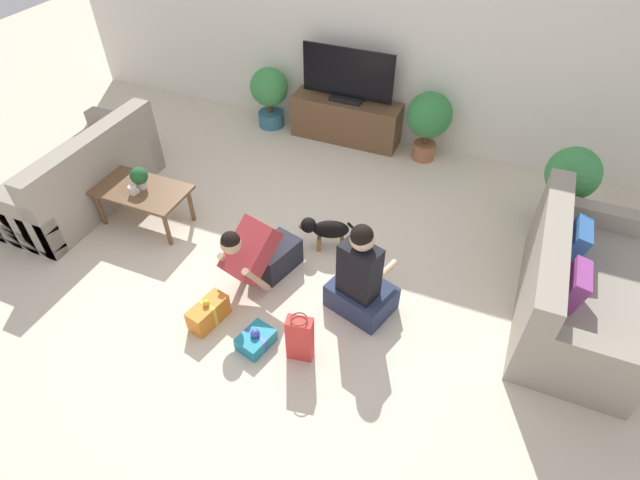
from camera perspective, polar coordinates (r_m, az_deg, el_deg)
ground_plane at (r=4.70m, az=-3.89°, el=-3.04°), size 16.00×16.00×0.00m
wall_back at (r=6.11m, az=7.10°, el=22.57°), size 8.40×0.06×2.60m
sofa_left at (r=5.84m, az=-25.66°, el=6.46°), size 0.86×1.74×0.85m
sofa_right at (r=4.58m, az=26.95°, el=-5.01°), size 0.86×1.74×0.85m
coffee_table at (r=5.25m, az=-19.73°, el=5.09°), size 0.93×0.52×0.42m
tv_console at (r=6.39m, az=2.97°, el=13.54°), size 1.35×0.38×0.53m
tv at (r=6.15m, az=3.16°, el=18.00°), size 1.12×0.20×0.64m
potted_plant_back_left at (r=6.63m, az=-5.80°, el=16.46°), size 0.48×0.48×0.78m
potted_plant_corner_right at (r=5.39m, az=26.65°, el=5.98°), size 0.51×0.51×0.88m
potted_plant_back_right at (r=6.00m, az=12.35°, el=13.41°), size 0.52×0.52×0.83m
person_kneeling at (r=4.38m, az=-6.87°, el=-1.51°), size 0.51×0.83×0.77m
person_sitting at (r=4.11m, az=4.70°, el=-4.61°), size 0.62×0.58×0.95m
dog at (r=4.72m, az=0.58°, el=1.26°), size 0.53×0.28×0.35m
gift_box_a at (r=4.28m, az=-12.62°, el=-8.13°), size 0.23×0.38×0.26m
gift_box_b at (r=4.10m, az=-7.33°, el=-11.21°), size 0.28×0.33×0.19m
gift_bag_a at (r=3.89m, az=-2.32°, el=-11.14°), size 0.22×0.15×0.45m
mug at (r=5.14m, az=-20.57°, el=5.37°), size 0.12×0.08×0.09m
tabletop_plant at (r=5.16m, az=-19.95°, el=6.79°), size 0.17×0.17×0.22m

